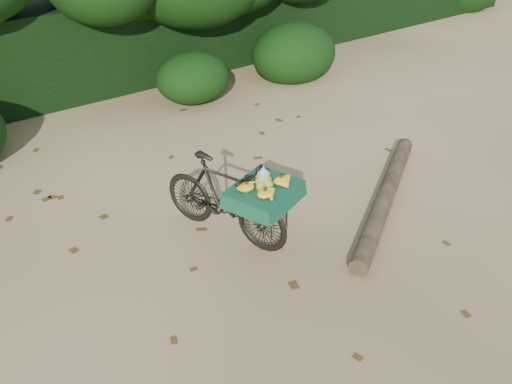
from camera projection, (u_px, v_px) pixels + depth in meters
ground at (258, 236)px, 7.11m from camera, size 80.00×80.00×0.00m
vendor_bicycle at (225, 198)px, 6.81m from camera, size 1.30×1.99×1.14m
fallen_log at (386, 196)px, 7.68m from camera, size 2.97×2.03×0.24m
hedge_backdrop at (78, 45)px, 10.95m from camera, size 26.00×1.80×1.80m
tree_row at (47, 2)px, 9.49m from camera, size 14.50×2.00×4.00m
bush_clumps at (146, 92)px, 10.06m from camera, size 8.80×1.70×0.90m
leaf_litter at (231, 212)px, 7.55m from camera, size 7.00×7.30×0.01m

